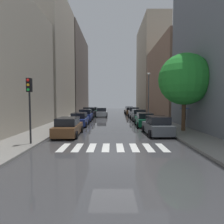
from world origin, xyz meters
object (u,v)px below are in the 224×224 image
object	(u,v)px
parked_car_right_nearest	(156,126)
car_midroad	(101,112)
parked_car_left_third	(85,115)
parked_car_right_fifth	(129,111)
parked_car_right_sixth	(128,110)
parked_car_left_second	(79,120)
parked_car_right_third	(138,115)
pedestrian_foreground	(183,113)
street_tree_right	(183,79)
parked_car_right_second	(144,120)
traffic_light_left_corner	(28,96)
lamp_post_right	(148,93)
parked_car_left_fourth	(89,113)
parked_car_left_fifth	(92,111)
parked_car_right_fourth	(133,112)
parked_car_left_nearest	(68,127)

from	to	relation	value
parked_car_right_nearest	car_midroad	distance (m)	19.43
parked_car_left_third	parked_car_right_fifth	xyz separation A→B (m)	(7.67, 12.19, -0.06)
parked_car_left_third	parked_car_right_sixth	xyz separation A→B (m)	(7.88, 17.57, -0.06)
parked_car_left_second	parked_car_right_third	distance (m)	9.95
car_midroad	pedestrian_foreground	world-z (taller)	pedestrian_foreground
parked_car_right_nearest	street_tree_right	xyz separation A→B (m)	(2.81, 1.39, 4.18)
parked_car_right_second	traffic_light_left_corner	world-z (taller)	traffic_light_left_corner
parked_car_right_third	lamp_post_right	size ratio (longest dim) A/B	0.68
parked_car_right_second	car_midroad	world-z (taller)	car_midroad
lamp_post_right	parked_car_left_fourth	bearing A→B (deg)	158.74
parked_car_right_second	pedestrian_foreground	world-z (taller)	pedestrian_foreground
parked_car_right_nearest	parked_car_right_fifth	bearing A→B (deg)	-1.91
parked_car_left_fifth	parked_car_left_second	bearing A→B (deg)	-179.12
parked_car_left_fourth	parked_car_right_sixth	xyz separation A→B (m)	(7.95, 12.25, -0.11)
parked_car_right_nearest	lamp_post_right	xyz separation A→B (m)	(1.67, 12.69, 3.43)
parked_car_right_third	parked_car_right_fourth	bearing A→B (deg)	-0.21
parked_car_left_third	parked_car_right_fifth	bearing A→B (deg)	-33.43
parked_car_left_third	traffic_light_left_corner	world-z (taller)	traffic_light_left_corner
parked_car_right_fourth	traffic_light_left_corner	size ratio (longest dim) A/B	1.04
parked_car_right_nearest	parked_car_left_nearest	bearing A→B (deg)	91.00
parked_car_left_third	parked_car_right_fourth	distance (m)	10.14
parked_car_left_fourth	parked_car_right_third	world-z (taller)	parked_car_left_fourth
parked_car_right_sixth	traffic_light_left_corner	bearing A→B (deg)	163.57
parked_car_left_second	parked_car_left_fifth	distance (m)	17.14
parked_car_right_fifth	parked_car_right_sixth	distance (m)	5.38
parked_car_left_nearest	lamp_post_right	distance (m)	16.46
parked_car_left_nearest	traffic_light_left_corner	size ratio (longest dim) A/B	1.05
pedestrian_foreground	street_tree_right	distance (m)	3.96
parked_car_left_nearest	pedestrian_foreground	distance (m)	11.94
parked_car_right_nearest	parked_car_right_fourth	size ratio (longest dim) A/B	0.92
parked_car_left_third	pedestrian_foreground	world-z (taller)	pedestrian_foreground
parked_car_right_fourth	car_midroad	world-z (taller)	parked_car_right_fourth
parked_car_right_fifth	lamp_post_right	world-z (taller)	lamp_post_right
parked_car_left_fourth	parked_car_left_fifth	bearing A→B (deg)	2.81
parked_car_right_sixth	pedestrian_foreground	size ratio (longest dim) A/B	2.15
parked_car_right_third	parked_car_right_fifth	size ratio (longest dim) A/B	1.11
car_midroad	lamp_post_right	size ratio (longest dim) A/B	0.62
parked_car_left_third	parked_car_right_nearest	size ratio (longest dim) A/B	1.02
parked_car_left_third	street_tree_right	bearing A→B (deg)	-133.68
parked_car_left_fourth	parked_car_right_fifth	xyz separation A→B (m)	(7.74, 6.87, -0.11)
traffic_light_left_corner	parked_car_left_second	bearing A→B (deg)	80.62
parked_car_left_third	street_tree_right	distance (m)	14.96
parked_car_left_second	parked_car_left_fifth	xyz separation A→B (m)	(-0.13, 17.14, 0.02)
parked_car_left_fourth	pedestrian_foreground	world-z (taller)	pedestrian_foreground
parked_car_left_third	street_tree_right	world-z (taller)	street_tree_right
parked_car_right_fourth	pedestrian_foreground	bearing A→B (deg)	-163.32
parked_car_left_third	lamp_post_right	distance (m)	10.19
traffic_light_left_corner	parked_car_right_third	bearing A→B (deg)	59.46
pedestrian_foreground	car_midroad	bearing A→B (deg)	-166.45
street_tree_right	parked_car_right_fifth	bearing A→B (deg)	97.65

